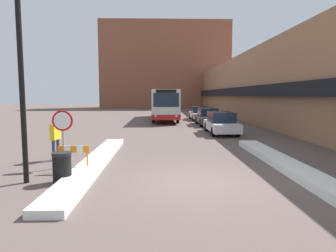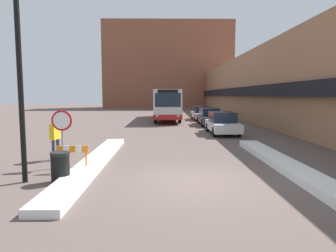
% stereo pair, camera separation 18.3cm
% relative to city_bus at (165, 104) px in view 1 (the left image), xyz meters
% --- Properties ---
extents(ground_plane, '(160.00, 160.00, 0.00)m').
position_rel_city_bus_xyz_m(ground_plane, '(0.54, -23.43, -1.77)').
color(ground_plane, brown).
extents(building_row_right, '(5.50, 60.00, 7.06)m').
position_rel_city_bus_xyz_m(building_row_right, '(10.50, 0.57, 1.76)').
color(building_row_right, '#996B4C').
rests_on(building_row_right, ground_plane).
extents(building_backdrop_far, '(26.00, 8.00, 17.30)m').
position_rel_city_bus_xyz_m(building_backdrop_far, '(0.54, 30.69, 6.88)').
color(building_backdrop_far, brown).
rests_on(building_backdrop_far, ground_plane).
extents(snow_bank_left, '(0.90, 10.48, 0.22)m').
position_rel_city_bus_xyz_m(snow_bank_left, '(-3.06, -21.01, -1.66)').
color(snow_bank_left, silver).
rests_on(snow_bank_left, ground_plane).
extents(snow_bank_right, '(0.90, 9.33, 0.29)m').
position_rel_city_bus_xyz_m(snow_bank_right, '(4.14, -21.51, -1.62)').
color(snow_bank_right, silver).
rests_on(snow_bank_right, ground_plane).
extents(city_bus, '(2.62, 12.48, 3.21)m').
position_rel_city_bus_xyz_m(city_bus, '(0.00, 0.00, 0.00)').
color(city_bus, silver).
rests_on(city_bus, ground_plane).
extents(parked_car_front, '(1.83, 4.68, 1.52)m').
position_rel_city_bus_xyz_m(parked_car_front, '(3.74, -11.80, -1.01)').
color(parked_car_front, silver).
rests_on(parked_car_front, ground_plane).
extents(parked_car_middle, '(1.80, 4.61, 1.53)m').
position_rel_city_bus_xyz_m(parked_car_middle, '(3.74, -5.90, -1.00)').
color(parked_car_middle, '#38383D').
rests_on(parked_car_middle, ground_plane).
extents(parked_car_back, '(1.85, 4.68, 1.45)m').
position_rel_city_bus_xyz_m(parked_car_back, '(3.74, 0.01, -1.04)').
color(parked_car_back, silver).
rests_on(parked_car_back, ground_plane).
extents(stop_sign, '(0.76, 0.08, 2.15)m').
position_rel_city_bus_xyz_m(stop_sign, '(-4.13, -21.49, -0.22)').
color(stop_sign, gray).
rests_on(stop_sign, ground_plane).
extents(street_lamp, '(1.46, 0.36, 7.31)m').
position_rel_city_bus_xyz_m(street_lamp, '(-4.43, -23.39, 2.69)').
color(street_lamp, black).
rests_on(street_lamp, ground_plane).
extents(pedestrian, '(0.33, 0.56, 1.77)m').
position_rel_city_bus_xyz_m(pedestrian, '(-4.87, -20.18, -0.70)').
color(pedestrian, '#333851').
rests_on(pedestrian, ground_plane).
extents(trash_bin, '(0.59, 0.59, 0.95)m').
position_rel_city_bus_xyz_m(trash_bin, '(-3.57, -23.40, -1.29)').
color(trash_bin, black).
rests_on(trash_bin, ground_plane).
extents(construction_barricade, '(1.10, 0.06, 0.94)m').
position_rel_city_bus_xyz_m(construction_barricade, '(-3.56, -22.16, -1.10)').
color(construction_barricade, orange).
rests_on(construction_barricade, ground_plane).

